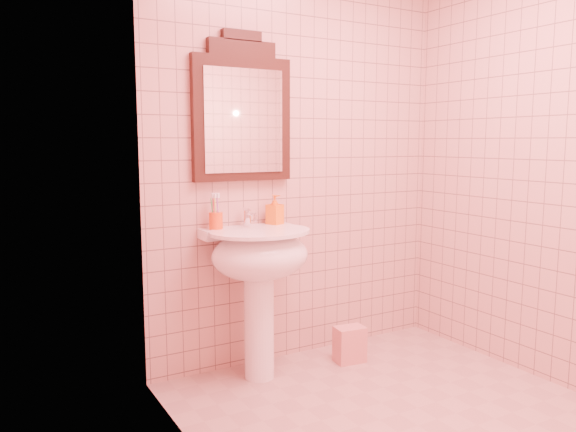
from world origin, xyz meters
TOP-DOWN VIEW (x-y plane):
  - floor at (0.00, 0.00)m, footprint 2.20×2.20m
  - back_wall at (0.00, 1.10)m, footprint 2.00×0.02m
  - pedestal_sink at (-0.40, 0.87)m, footprint 0.58×0.58m
  - faucet at (-0.40, 1.01)m, footprint 0.04×0.16m
  - mirror at (-0.40, 1.07)m, footprint 0.61×0.06m
  - toothbrush_cup at (-0.60, 1.02)m, footprint 0.08×0.08m
  - soap_dispenser at (-0.22, 1.02)m, footprint 0.11×0.11m
  - towel at (0.18, 0.81)m, footprint 0.19×0.14m

SIDE VIEW (x-z plane):
  - floor at x=0.00m, z-range 0.00..0.00m
  - towel at x=0.18m, z-range 0.00..0.22m
  - pedestal_sink at x=-0.40m, z-range 0.23..1.09m
  - toothbrush_cup at x=-0.60m, z-range 0.82..1.00m
  - faucet at x=-0.40m, z-range 0.87..0.97m
  - soap_dispenser at x=-0.22m, z-range 0.86..1.04m
  - back_wall at x=0.00m, z-range 0.00..2.50m
  - mirror at x=-0.40m, z-range 1.10..1.94m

